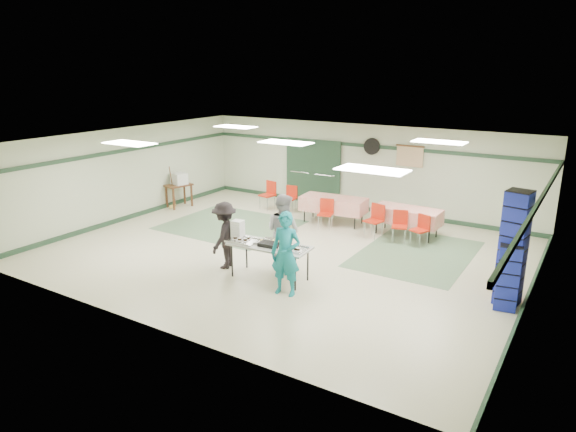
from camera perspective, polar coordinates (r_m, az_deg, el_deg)
The scene contains 42 objects.
floor at distance 12.69m, azimuth -0.23°, elevation -3.90°, with size 11.00×11.00×0.00m, color #C0BA9B.
ceiling at distance 12.03m, azimuth -0.24°, elevation 8.26°, with size 11.00×11.00×0.00m, color white.
wall_back at distance 16.19m, azimuth 8.29°, elevation 5.32°, with size 11.00×11.00×0.00m, color #B5BEA2.
wall_front at distance 8.97m, azimuth -15.72°, elevation -4.07°, with size 11.00×11.00×0.00m, color #B5BEA2.
wall_left at distance 15.84m, azimuth -17.40°, elevation 4.50°, with size 9.00×9.00×0.00m, color #B5BEA2.
wall_right at distance 10.57m, azimuth 25.95°, elevation -2.06°, with size 9.00×9.00×0.00m, color #B5BEA2.
trim_back at distance 16.05m, azimuth 8.35°, elevation 7.75°, with size 11.00×0.06×0.10m, color #203B28.
baseboard_back at distance 16.46m, azimuth 8.06°, elevation 0.89°, with size 11.00×0.06×0.12m, color #203B28.
trim_left at distance 15.70m, azimuth -17.54°, elevation 6.99°, with size 9.00×0.06×0.10m, color #203B28.
baseboard_left at distance 16.12m, azimuth -16.94°, elevation -0.00°, with size 9.00×0.06×0.12m, color #203B28.
trim_right at distance 10.39m, azimuth 26.26°, elevation 1.64°, with size 9.00×0.06×0.10m, color #203B28.
baseboard_right at distance 11.01m, azimuth 24.96°, elevation -8.43°, with size 9.00×0.06×0.12m, color #203B28.
green_patch_a at distance 14.84m, azimuth -6.37°, elevation -0.99°, with size 3.50×3.00×0.01m, color #5A7A59.
green_patch_b at distance 12.88m, azimuth 14.05°, elevation -4.09°, with size 2.50×3.50×0.01m, color #5A7A59.
double_door_left at distance 17.18m, azimuth 1.42°, elevation 5.09°, with size 0.90×0.06×2.10m, color #969996.
double_door_right at distance 16.73m, azimuth 4.23°, elevation 4.74°, with size 0.90×0.06×2.10m, color #969996.
door_frame at distance 16.93m, azimuth 2.76°, elevation 4.91°, with size 2.00×0.03×2.15m, color #203B28.
wall_fan at distance 15.91m, azimuth 9.30°, elevation 7.64°, with size 0.50×0.50×0.10m, color black.
scroll_banner at distance 15.52m, azimuth 13.37°, elevation 6.45°, with size 0.80×0.02×0.60m, color tan.
serving_table at distance 10.85m, azimuth -2.08°, elevation -3.46°, with size 1.81×0.83×0.76m.
sheet_tray_right at distance 10.56m, azimuth 0.45°, elevation -3.69°, with size 0.57×0.44×0.02m, color silver.
sheet_tray_mid at distance 10.93m, azimuth -1.86°, elevation -2.99°, with size 0.61×0.46×0.02m, color silver.
sheet_tray_left at distance 11.08m, azimuth -5.01°, elevation -2.77°, with size 0.63×0.48×0.02m, color silver.
baking_pan at distance 10.75m, azimuth -2.06°, elevation -3.17°, with size 0.44×0.28×0.08m, color black.
foam_box_stack at distance 11.30m, azimuth -5.60°, elevation -1.44°, with size 0.24×0.22×0.39m, color white.
volunteer_teal at distance 10.07m, azimuth -0.26°, elevation -4.23°, with size 0.62×0.41×1.70m, color #137986.
volunteer_grey at distance 11.41m, azimuth -0.56°, elevation -1.70°, with size 0.83×0.65×1.71m, color #98989E.
volunteer_dark at distance 11.54m, azimuth -7.05°, elevation -2.13°, with size 0.98×0.56×1.52m, color black.
dining_table_a at distance 14.05m, azimuth 13.08°, elevation 0.11°, with size 1.80×0.86×0.77m.
dining_table_b at distance 14.87m, azimuth 5.06°, elevation 1.36°, with size 1.93×0.98×0.77m.
chair_a at distance 13.54m, azimuth 12.33°, elevation -0.73°, with size 0.48×0.48×0.83m.
chair_b at distance 13.76m, azimuth 9.72°, elevation -0.12°, with size 0.50×0.50×0.89m.
chair_c at distance 13.38m, azimuth 14.61°, elevation -1.18°, with size 0.48×0.48×0.80m.
chair_d at distance 14.36m, azimuth 4.25°, elevation 0.60°, with size 0.47×0.47×0.84m.
chair_loose_a at distance 16.11m, azimuth 0.30°, elevation 2.28°, with size 0.42×0.42×0.79m.
chair_loose_b at distance 16.30m, azimuth -2.11°, elevation 2.67°, with size 0.49×0.49×0.90m.
crate_stack_blue_a at distance 10.38m, azimuth 23.23°, elevation -6.24°, with size 0.39×0.39×1.27m, color navy.
crate_stack_red at distance 10.67m, azimuth 23.65°, elevation -4.81°, with size 0.40×0.40×1.57m, color maroon.
crate_stack_blue_b at distance 10.43m, azimuth 23.73°, elevation -3.37°, with size 0.43×0.43×2.23m, color navy.
printer_table at distance 16.89m, azimuth -12.05°, elevation 3.07°, with size 0.71×0.92×0.74m.
office_printer at distance 16.85m, azimuth -12.02°, elevation 4.09°, with size 0.46×0.40×0.36m, color silver.
broom at distance 16.80m, azimuth -12.71°, elevation 3.21°, with size 0.03×0.03×1.35m, color brown.
Camera 1 is at (6.33, -10.10, 4.37)m, focal length 32.00 mm.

